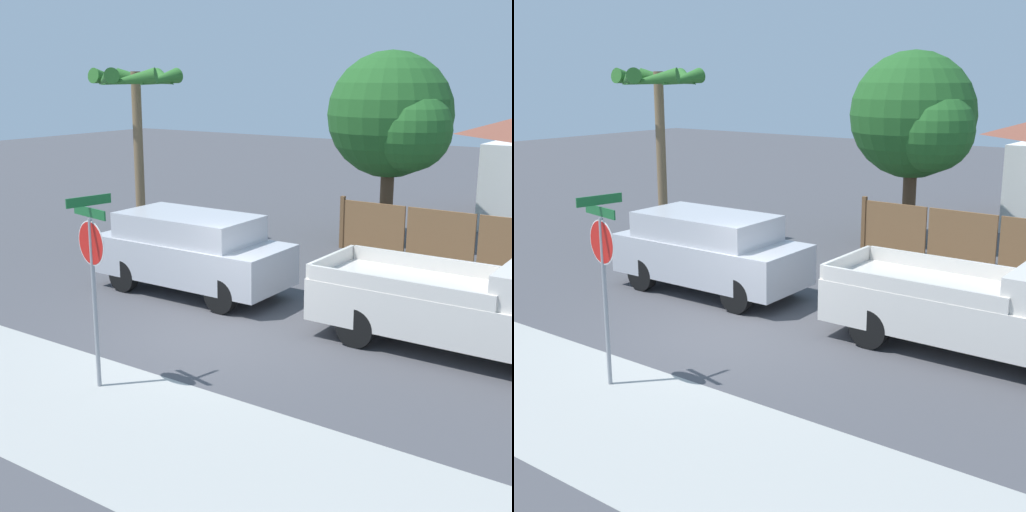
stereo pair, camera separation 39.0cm
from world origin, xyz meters
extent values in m
plane|color=#47474C|center=(0.00, 0.00, 0.00)|extent=(80.00, 80.00, 0.00)
cube|color=#A3A39E|center=(0.00, -3.60, 0.00)|extent=(36.00, 3.20, 0.01)
cube|color=brown|center=(-0.60, 7.97, 0.72)|extent=(1.91, 0.06, 1.44)
cube|color=brown|center=(1.39, 7.97, 0.72)|extent=(1.91, 0.06, 1.44)
cube|color=brown|center=(-1.59, 7.97, 0.77)|extent=(0.12, 0.12, 1.54)
cylinder|color=brown|center=(-0.87, 9.38, 1.23)|extent=(0.40, 0.40, 2.45)
sphere|color=#235B23|center=(-0.87, 9.38, 3.83)|extent=(3.68, 3.68, 3.68)
sphere|color=#266326|center=(-0.04, 8.92, 3.46)|extent=(2.39, 2.39, 2.39)
cylinder|color=brown|center=(-6.90, 5.08, 2.53)|extent=(0.28, 0.28, 5.06)
cone|color=#2D6B28|center=(-6.01, 5.08, 4.82)|extent=(0.44, 1.67, 0.69)
cone|color=#2D6B28|center=(-6.45, 5.85, 4.82)|extent=(1.66, 1.22, 0.69)
cone|color=#2D6B28|center=(-7.35, 5.85, 4.82)|extent=(1.66, 1.22, 0.69)
cone|color=#2D6B28|center=(-7.79, 5.08, 4.82)|extent=(0.44, 1.67, 0.69)
cone|color=#2D6B28|center=(-7.35, 4.31, 4.82)|extent=(1.66, 1.22, 0.69)
cone|color=#2D6B28|center=(-6.45, 4.31, 4.82)|extent=(1.66, 1.22, 0.69)
cube|color=#B7B7BC|center=(-2.33, 2.03, 0.82)|extent=(4.63, 1.99, 0.91)
cube|color=#B7B7BC|center=(-2.45, 2.03, 1.57)|extent=(3.25, 1.82, 0.59)
cube|color=black|center=(-0.92, 2.05, 1.57)|extent=(0.09, 1.69, 0.49)
cylinder|color=black|center=(-0.92, 2.90, 0.38)|extent=(0.76, 0.22, 0.76)
cylinder|color=black|center=(-0.89, 1.20, 0.38)|extent=(0.76, 0.22, 0.76)
cylinder|color=black|center=(-3.77, 2.86, 0.38)|extent=(0.76, 0.22, 0.76)
cylinder|color=black|center=(-3.74, 1.16, 0.38)|extent=(0.76, 0.22, 0.76)
cube|color=silver|center=(4.09, 2.03, 0.77)|extent=(5.63, 2.09, 0.82)
cube|color=silver|center=(3.13, 2.97, 1.32)|extent=(3.52, 0.13, 0.29)
cube|color=silver|center=(3.16, 1.06, 1.32)|extent=(3.52, 0.13, 0.29)
cube|color=silver|center=(1.33, 1.99, 1.32)|extent=(0.11, 1.91, 0.29)
cylinder|color=black|center=(2.34, 2.90, 0.38)|extent=(0.76, 0.22, 0.76)
cylinder|color=black|center=(2.37, 1.11, 0.38)|extent=(0.76, 0.22, 0.76)
cylinder|color=gray|center=(-0.27, -2.87, 1.40)|extent=(0.07, 0.07, 2.81)
cylinder|color=red|center=(-0.27, -2.87, 2.42)|extent=(0.67, 0.15, 0.68)
cylinder|color=white|center=(-0.27, -2.87, 2.42)|extent=(0.71, 0.15, 0.72)
cube|color=#19602D|center=(-0.27, -2.87, 2.91)|extent=(0.86, 0.19, 0.15)
cube|color=#19602D|center=(-0.27, -2.87, 3.09)|extent=(0.17, 0.78, 0.15)
camera|label=1|loc=(8.03, -10.28, 4.98)|focal=50.00mm
camera|label=2|loc=(8.35, -10.05, 4.98)|focal=50.00mm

